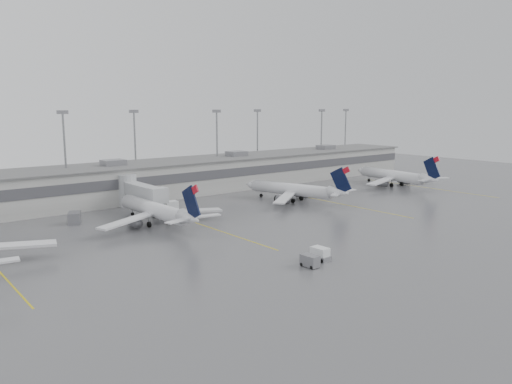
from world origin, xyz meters
TOP-DOWN VIEW (x-y plane):
  - ground at (0.00, 0.00)m, footprint 260.00×260.00m
  - terminal at (-0.01, 57.98)m, footprint 152.00×17.00m
  - light_masts at (0.00, 63.75)m, footprint 142.40×8.00m
  - jet_bridge_right at (-20.50, 45.72)m, footprint 4.00×17.20m
  - stand_markings at (-0.00, 24.00)m, footprint 105.25×40.00m
  - jet_mid_left at (-23.95, 30.11)m, footprint 24.95×27.98m
  - jet_mid_right at (11.65, 31.14)m, footprint 23.70×26.94m
  - jet_far_right at (48.14, 30.24)m, footprint 25.58×28.82m
  - baggage_tug at (-16.12, -3.28)m, footprint 2.00×2.98m
  - baggage_cart at (-19.32, -4.48)m, footprint 1.57×2.61m
  - gse_uld_b at (-15.43, 40.19)m, footprint 2.81×1.92m
  - gse_uld_c at (18.65, 37.11)m, footprint 2.38×1.61m
  - gse_loader at (-35.23, 40.84)m, footprint 3.41×4.04m
  - cone_b at (-13.25, 33.99)m, footprint 0.46×0.46m
  - cone_c at (17.95, 38.81)m, footprint 0.48×0.48m
  - cone_d at (46.78, 34.64)m, footprint 0.45×0.45m

SIDE VIEW (x-z plane):
  - ground at x=0.00m, z-range 0.00..0.00m
  - stand_markings at x=0.00m, z-range 0.00..0.01m
  - cone_d at x=46.78m, z-range 0.00..0.72m
  - cone_b at x=-13.25m, z-range 0.00..0.73m
  - cone_c at x=17.95m, z-range 0.00..0.76m
  - baggage_tug at x=-16.12m, z-range -0.21..1.66m
  - gse_uld_c at x=18.65m, z-range 0.00..1.66m
  - baggage_cart at x=-19.32m, z-range 0.03..1.67m
  - gse_uld_b at x=-15.43m, z-range 0.00..1.95m
  - gse_loader at x=-35.23m, z-range 0.00..2.16m
  - jet_mid_right at x=11.65m, z-range -1.69..7.24m
  - jet_mid_left at x=-23.95m, z-range -1.71..7.34m
  - jet_far_right at x=48.14m, z-range -1.77..7.57m
  - jet_bridge_right at x=-20.50m, z-range 0.37..7.37m
  - terminal at x=-0.01m, z-range -0.55..8.90m
  - light_masts at x=0.00m, z-range 1.73..22.33m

